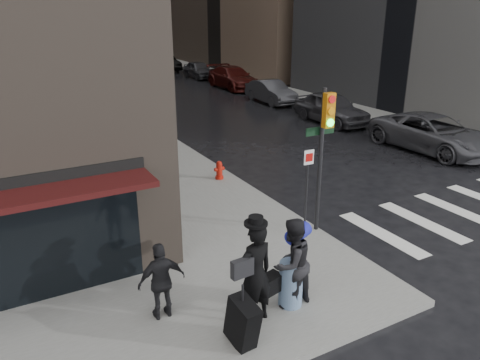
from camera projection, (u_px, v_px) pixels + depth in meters
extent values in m
plane|color=black|center=(300.00, 286.00, 10.53)|extent=(140.00, 140.00, 0.00)
cube|color=slate|center=(72.00, 95.00, 32.63)|extent=(4.00, 50.00, 0.15)
cube|color=slate|center=(241.00, 81.00, 38.77)|extent=(3.00, 50.00, 0.15)
cube|color=silver|center=(382.00, 234.00, 12.94)|extent=(0.50, 3.00, 0.01)
cube|color=silver|center=(422.00, 222.00, 13.67)|extent=(0.50, 3.00, 0.01)
cube|color=silver|center=(458.00, 211.00, 14.40)|extent=(0.50, 3.00, 0.01)
imported|color=black|center=(255.00, 274.00, 8.82)|extent=(0.79, 0.56, 2.06)
cylinder|color=black|center=(256.00, 223.00, 8.46)|extent=(0.44, 0.44, 0.05)
cylinder|color=black|center=(256.00, 220.00, 8.44)|extent=(0.27, 0.27, 0.16)
cube|color=black|center=(242.00, 268.00, 8.50)|extent=(0.45, 0.17, 0.36)
cube|color=black|center=(242.00, 323.00, 8.32)|extent=(0.41, 0.82, 1.04)
cylinder|color=black|center=(243.00, 297.00, 8.13)|extent=(0.04, 0.04, 0.48)
imported|color=black|center=(292.00, 263.00, 9.31)|extent=(1.08, 0.93, 1.92)
cube|color=black|center=(269.00, 284.00, 9.29)|extent=(0.63, 0.44, 0.36)
cylinder|color=#1C209B|center=(298.00, 233.00, 9.43)|extent=(0.65, 0.51, 0.31)
imported|color=black|center=(162.00, 281.00, 9.00)|extent=(0.95, 0.42, 1.60)
cylinder|color=black|center=(320.00, 162.00, 12.22)|extent=(0.12, 0.12, 3.88)
cube|color=#CB740D|center=(329.00, 110.00, 11.55)|extent=(0.28, 0.18, 0.87)
cylinder|color=red|center=(332.00, 99.00, 11.37)|extent=(0.20, 0.05, 0.19)
cylinder|color=orange|center=(331.00, 111.00, 11.47)|extent=(0.20, 0.05, 0.19)
cylinder|color=#19E533|center=(330.00, 123.00, 11.58)|extent=(0.20, 0.05, 0.19)
cylinder|color=black|center=(306.00, 192.00, 12.33)|extent=(0.06, 0.06, 2.33)
cube|color=white|center=(309.00, 157.00, 11.97)|extent=(0.29, 0.03, 0.39)
cube|color=black|center=(320.00, 131.00, 12.00)|extent=(0.87, 0.06, 0.21)
cylinder|color=#AD160A|center=(219.00, 177.00, 16.63)|extent=(0.29, 0.29, 0.09)
cylinder|color=#AD160A|center=(219.00, 171.00, 16.55)|extent=(0.22, 0.22, 0.54)
sphere|color=#AD160A|center=(219.00, 164.00, 16.45)|extent=(0.20, 0.20, 0.20)
cylinder|color=#AD160A|center=(219.00, 169.00, 16.52)|extent=(0.36, 0.13, 0.13)
imported|color=#45464B|center=(433.00, 133.00, 20.14)|extent=(2.77, 5.68, 1.55)
imported|color=#3E3E43|center=(331.00, 108.00, 25.01)|extent=(1.98, 4.78, 1.62)
imported|color=#3C3D41|center=(271.00, 92.00, 30.22)|extent=(1.59, 4.38, 1.43)
imported|color=#400F0C|center=(233.00, 78.00, 35.55)|extent=(2.33, 5.61, 1.62)
imported|color=#404045|center=(199.00, 70.00, 40.67)|extent=(1.85, 4.27, 1.44)
imported|color=black|center=(165.00, 63.00, 45.39)|extent=(1.94, 4.73, 1.52)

